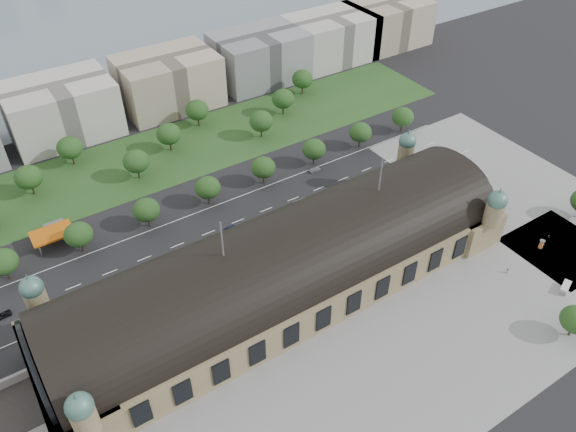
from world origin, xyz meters
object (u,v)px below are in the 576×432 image
petrol_station (54,231)px  bus_west (177,266)px  traffic_car_5 (315,170)px  parked_car_3 (135,300)px  parked_car_5 (137,291)px  traffic_car_2 (3,315)px  pedestrian_2 (549,236)px  traffic_car_6 (407,168)px  bus_mid (232,243)px  parked_car_1 (59,323)px  van_south (565,288)px  traffic_car_4 (230,228)px  advertising_column (541,244)px  parked_car_2 (53,326)px  bus_east (294,208)px  pedestrian_0 (507,271)px  parked_car_6 (198,274)px  parked_car_4 (167,287)px  parked_car_0 (55,325)px

petrol_station → bus_west: bearing=-52.9°
traffic_car_5 → parked_car_3: 91.28m
parked_car_5 → bus_west: bearing=67.1°
traffic_car_2 → pedestrian_2: bearing=64.2°
traffic_car_6 → parked_car_3: 119.61m
traffic_car_5 → bus_mid: bearing=115.1°
parked_car_1 → traffic_car_5: bearing=68.8°
petrol_station → van_south: (127.83, -113.50, -1.83)m
parked_car_1 → pedestrian_2: pedestrian_2 is taller
traffic_car_4 → advertising_column: 107.97m
parked_car_5 → van_south: size_ratio=1.00×
parked_car_2 → parked_car_5: size_ratio=0.77×
parked_car_1 → parked_car_2: bearing=-123.3°
parked_car_3 → bus_east: size_ratio=0.36×
traffic_car_6 → parked_car_5: parked_car_5 is taller
parked_car_3 → pedestrian_0: pedestrian_0 is taller
parked_car_1 → advertising_column: advertising_column is taller
parked_car_3 → bus_mid: size_ratio=0.40×
petrol_station → advertising_column: 168.49m
parked_car_6 → pedestrian_2: size_ratio=3.20×
parked_car_5 → pedestrian_2: size_ratio=3.63×
parked_car_6 → parked_car_3: bearing=-131.0°
traffic_car_2 → bus_mid: (73.04, -10.39, 0.89)m
parked_car_3 → pedestrian_0: 119.76m
advertising_column → pedestrian_2: (6.63, 1.82, -0.92)m
parked_car_5 → advertising_column: advertising_column is taller
traffic_car_5 → parked_car_1: size_ratio=1.00×
traffic_car_6 → parked_car_1: 141.84m
traffic_car_5 → pedestrian_0: bearing=-164.8°
traffic_car_2 → pedestrian_0: (142.37, -70.39, 0.21)m
advertising_column → pedestrian_2: bearing=15.3°
traffic_car_6 → bus_east: (-53.85, 2.17, 1.00)m
parked_car_1 → advertising_column: bearing=36.0°
traffic_car_6 → bus_east: bearing=-92.2°
petrol_station → advertising_column: size_ratio=4.22×
traffic_car_2 → traffic_car_4: bearing=84.4°
van_south → pedestrian_2: van_south is taller
parked_car_6 → bus_mid: 17.21m
parked_car_2 → bus_mid: bus_mid is taller
bus_west → bus_mid: bearing=-93.0°
traffic_car_6 → parked_car_4: size_ratio=1.40×
traffic_car_4 → traffic_car_2: bearing=-90.6°
traffic_car_6 → traffic_car_2: bearing=-92.9°
traffic_car_4 → traffic_car_5: traffic_car_5 is taller
parked_car_0 → van_south: (139.13, -73.21, 0.38)m
bus_east → pedestrian_2: bearing=-136.9°
traffic_car_5 → parked_car_0: (-110.83, -23.50, -0.05)m
pedestrian_0 → pedestrian_2: pedestrian_0 is taller
traffic_car_5 → advertising_column: (38.64, -79.63, 0.94)m
traffic_car_4 → parked_car_4: (-30.51, -14.57, -0.06)m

